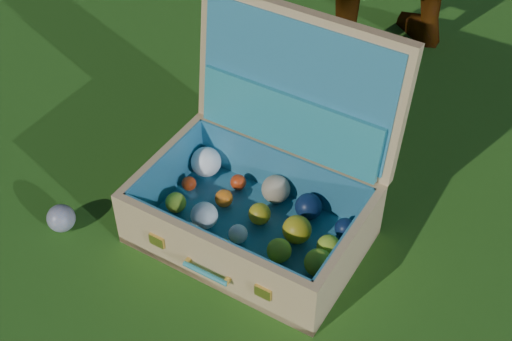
# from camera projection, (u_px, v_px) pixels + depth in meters

# --- Properties ---
(ground) EXTENTS (60.00, 60.00, 0.00)m
(ground) POSITION_uv_depth(u_px,v_px,m) (274.00, 231.00, 1.95)
(ground) COLOR #215114
(ground) RESTS_ON ground
(stray_ball) EXTENTS (0.08, 0.08, 0.08)m
(stray_ball) POSITION_uv_depth(u_px,v_px,m) (61.00, 218.00, 1.93)
(stray_ball) COLOR #3D61A0
(stray_ball) RESTS_ON ground
(suitcase) EXTENTS (0.72, 0.66, 0.57)m
(suitcase) POSITION_uv_depth(u_px,v_px,m) (266.00, 178.00, 1.88)
(suitcase) COLOR tan
(suitcase) RESTS_ON ground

